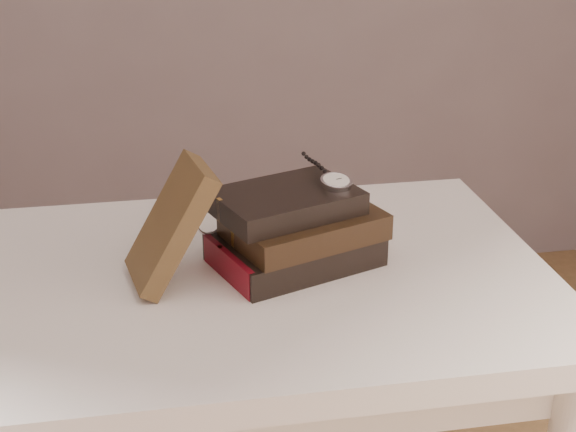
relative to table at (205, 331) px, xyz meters
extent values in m
cube|color=white|center=(0.00, 0.00, 0.07)|extent=(1.00, 0.60, 0.04)
cube|color=white|center=(0.00, 0.00, 0.01)|extent=(0.88, 0.49, 0.08)
cylinder|color=white|center=(0.45, 0.25, -0.30)|extent=(0.05, 0.05, 0.71)
cube|color=black|center=(0.14, 0.02, 0.11)|extent=(0.26, 0.22, 0.04)
cube|color=#F5EBC9|center=(0.14, 0.02, 0.11)|extent=(0.25, 0.21, 0.03)
cube|color=gold|center=(0.03, 0.00, 0.11)|extent=(0.01, 0.01, 0.04)
cube|color=maroon|center=(0.04, -0.02, 0.11)|extent=(0.06, 0.14, 0.04)
cube|color=black|center=(0.15, 0.02, 0.15)|extent=(0.25, 0.21, 0.04)
cube|color=#F5EBC9|center=(0.15, 0.02, 0.15)|extent=(0.24, 0.19, 0.03)
cube|color=gold|center=(0.05, 0.00, 0.15)|extent=(0.01, 0.01, 0.04)
cube|color=black|center=(0.13, 0.02, 0.19)|extent=(0.23, 0.19, 0.03)
cube|color=#F5EBC9|center=(0.13, 0.02, 0.19)|extent=(0.22, 0.18, 0.03)
cube|color=gold|center=(0.03, 0.01, 0.19)|extent=(0.01, 0.01, 0.03)
cube|color=#3E2B18|center=(-0.04, -0.01, 0.18)|extent=(0.14, 0.13, 0.17)
cylinder|color=silver|center=(0.20, 0.03, 0.21)|extent=(0.06, 0.06, 0.02)
cylinder|color=white|center=(0.20, 0.03, 0.21)|extent=(0.05, 0.05, 0.01)
torus|color=silver|center=(0.20, 0.03, 0.21)|extent=(0.06, 0.06, 0.01)
cylinder|color=silver|center=(0.19, 0.05, 0.21)|extent=(0.01, 0.01, 0.01)
cube|color=black|center=(0.20, 0.03, 0.22)|extent=(0.01, 0.01, 0.00)
cube|color=black|center=(0.20, 0.03, 0.22)|extent=(0.01, 0.00, 0.00)
sphere|color=black|center=(0.19, 0.06, 0.22)|extent=(0.01, 0.01, 0.01)
sphere|color=black|center=(0.19, 0.07, 0.22)|extent=(0.01, 0.01, 0.01)
sphere|color=black|center=(0.19, 0.08, 0.22)|extent=(0.01, 0.01, 0.01)
sphere|color=black|center=(0.18, 0.10, 0.22)|extent=(0.01, 0.01, 0.01)
sphere|color=black|center=(0.18, 0.11, 0.21)|extent=(0.01, 0.01, 0.01)
sphere|color=black|center=(0.18, 0.12, 0.21)|extent=(0.01, 0.01, 0.01)
sphere|color=black|center=(0.18, 0.13, 0.21)|extent=(0.01, 0.01, 0.01)
sphere|color=black|center=(0.17, 0.14, 0.21)|extent=(0.01, 0.01, 0.01)
torus|color=silver|center=(0.02, 0.05, 0.16)|extent=(0.05, 0.03, 0.04)
torus|color=silver|center=(0.06, 0.06, 0.16)|extent=(0.05, 0.03, 0.04)
cylinder|color=silver|center=(0.04, 0.06, 0.16)|extent=(0.01, 0.01, 0.00)
cylinder|color=silver|center=(-0.02, 0.09, 0.15)|extent=(0.04, 0.10, 0.02)
cylinder|color=silver|center=(0.06, 0.12, 0.15)|extent=(0.04, 0.10, 0.02)
camera|label=1|loc=(-0.06, -1.04, 0.64)|focal=51.41mm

